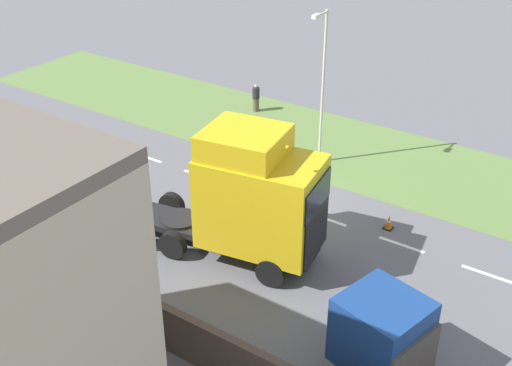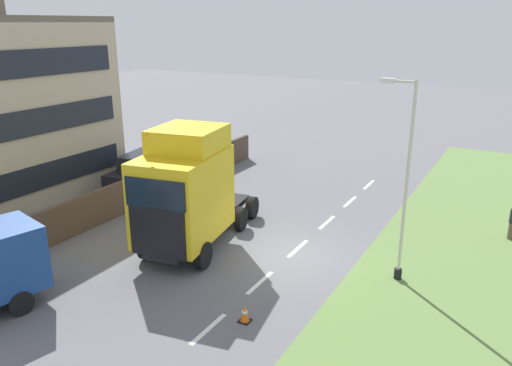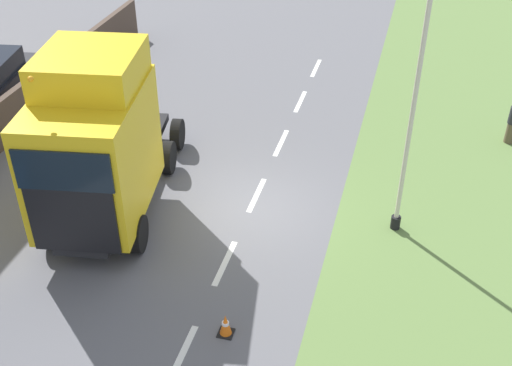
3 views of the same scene
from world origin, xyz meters
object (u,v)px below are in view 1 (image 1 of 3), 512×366
object	(u,v)px
lamp_post	(321,94)
traffic_cone_lead	(389,222)
flatbed_truck	(396,347)
lorry_cab	(254,198)
pedestrian	(256,98)

from	to	relation	value
lamp_post	traffic_cone_lead	size ratio (longest dim) A/B	12.20
flatbed_truck	lamp_post	size ratio (longest dim) A/B	0.91
lamp_post	lorry_cab	bearing A→B (deg)	12.61
flatbed_truck	lamp_post	bearing A→B (deg)	51.85
lorry_cab	lamp_post	xyz separation A→B (m)	(-7.84, -1.75, 0.86)
flatbed_truck	pedestrian	size ratio (longest dim) A/B	4.18
lorry_cab	pedestrian	distance (m)	13.70
lamp_post	pedestrian	size ratio (longest dim) A/B	4.59
lorry_cab	pedestrian	bearing A→B (deg)	-155.75
pedestrian	traffic_cone_lead	world-z (taller)	pedestrian
lamp_post	pedestrian	bearing A→B (deg)	-120.61
pedestrian	traffic_cone_lead	bearing A→B (deg)	57.98
lorry_cab	traffic_cone_lead	world-z (taller)	lorry_cab
lamp_post	traffic_cone_lead	world-z (taller)	lamp_post
lamp_post	pedestrian	xyz separation A→B (m)	(-3.44, -5.82, -2.62)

